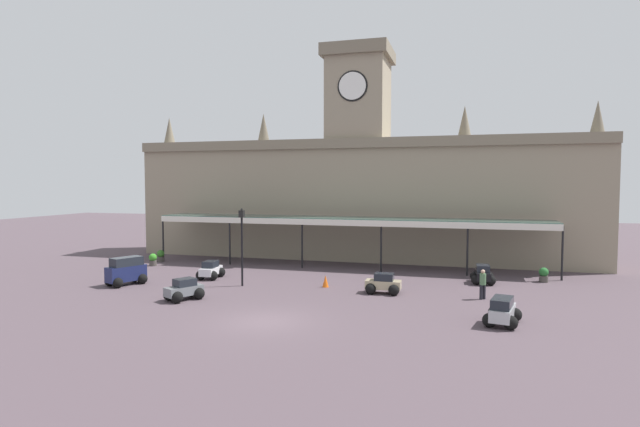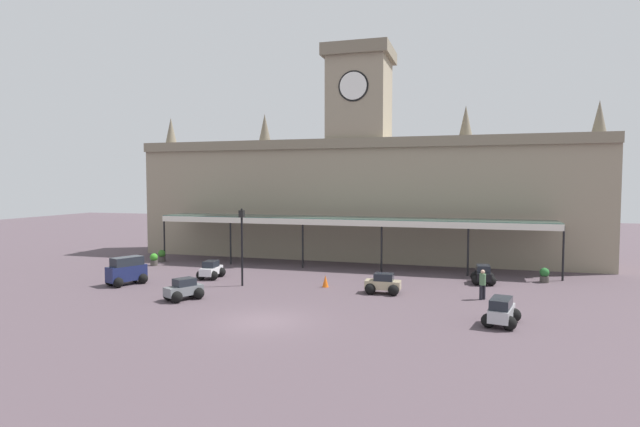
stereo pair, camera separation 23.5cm
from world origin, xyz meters
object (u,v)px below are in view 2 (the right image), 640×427
at_px(car_silver_estate, 501,313).
at_px(traffic_cone, 325,281).
at_px(planter_by_canopy, 162,256).
at_px(car_beige_sedan, 383,285).
at_px(car_navy_van, 127,272).
at_px(planter_forecourt_centre, 154,259).
at_px(victorian_lamppost, 242,238).
at_px(planter_near_kerb, 544,275).
at_px(car_black_sedan, 483,276).
at_px(car_grey_sedan, 184,291).
at_px(car_white_sedan, 211,271).
at_px(pedestrian_beside_cars, 483,283).

xyz_separation_m(car_silver_estate, traffic_cone, (-10.03, 5.85, -0.20)).
relative_size(car_silver_estate, planter_by_canopy, 2.48).
bearing_deg(car_beige_sedan, car_navy_van, -172.70).
distance_m(car_navy_van, planter_forecourt_centre, 7.53).
distance_m(traffic_cone, planter_forecourt_centre, 15.69).
bearing_deg(car_silver_estate, victorian_lamppost, 162.66).
xyz_separation_m(planter_near_kerb, planter_by_canopy, (-29.00, 0.60, 0.00)).
bearing_deg(victorian_lamppost, car_black_sedan, 19.47).
xyz_separation_m(car_navy_van, planter_by_canopy, (-3.41, 8.93, -0.32)).
bearing_deg(planter_forecourt_centre, car_silver_estate, -21.61).
bearing_deg(planter_forecourt_centre, victorian_lamppost, -27.61).
bearing_deg(car_grey_sedan, victorian_lamppost, 71.45).
bearing_deg(planter_by_canopy, planter_forecourt_centre, -72.74).
relative_size(car_white_sedan, planter_near_kerb, 2.21).
distance_m(car_beige_sedan, pedestrian_beside_cars, 5.57).
distance_m(planter_near_kerb, planter_by_canopy, 29.01).
distance_m(car_white_sedan, planter_forecourt_centre, 7.72).
distance_m(car_grey_sedan, pedestrian_beside_cars, 16.58).
relative_size(car_white_sedan, victorian_lamppost, 0.43).
bearing_deg(car_black_sedan, pedestrian_beside_cars, -91.53).
xyz_separation_m(car_silver_estate, car_beige_sedan, (-6.29, 5.05, -0.06)).
height_order(car_black_sedan, planter_by_canopy, car_black_sedan).
bearing_deg(car_black_sedan, planter_near_kerb, 20.89).
distance_m(car_black_sedan, traffic_cone, 10.24).
bearing_deg(car_white_sedan, planter_near_kerb, 12.71).
height_order(car_beige_sedan, car_navy_van, car_navy_van).
relative_size(car_black_sedan, car_navy_van, 0.81).
bearing_deg(car_silver_estate, car_white_sedan, 160.48).
distance_m(car_grey_sedan, traffic_cone, 8.60).
xyz_separation_m(car_navy_van, planter_forecourt_centre, (-2.81, 6.98, -0.32)).
distance_m(car_grey_sedan, planter_near_kerb, 22.69).
xyz_separation_m(victorian_lamppost, planter_by_canopy, (-10.63, 7.20, -2.55)).
bearing_deg(planter_forecourt_centre, car_beige_sedan, -14.60).
height_order(car_white_sedan, planter_near_kerb, car_white_sedan).
bearing_deg(car_grey_sedan, planter_forecourt_centre, 131.55).
height_order(car_white_sedan, planter_forecourt_centre, car_white_sedan).
height_order(car_silver_estate, traffic_cone, car_silver_estate).
height_order(car_silver_estate, car_grey_sedan, car_silver_estate).
xyz_separation_m(car_navy_van, planter_near_kerb, (25.59, 8.34, -0.32)).
distance_m(car_beige_sedan, planter_by_canopy, 20.67).
distance_m(car_silver_estate, car_black_sedan, 9.89).
bearing_deg(car_black_sedan, victorian_lamppost, -160.53).
height_order(pedestrian_beside_cars, planter_forecourt_centre, pedestrian_beside_cars).
bearing_deg(planter_by_canopy, pedestrian_beside_cars, -15.34).
bearing_deg(car_white_sedan, car_grey_sedan, -74.88).
bearing_deg(car_black_sedan, car_silver_estate, -86.50).
bearing_deg(planter_by_canopy, car_beige_sedan, -19.43).
xyz_separation_m(car_white_sedan, victorian_lamppost, (3.14, -1.75, 2.54)).
relative_size(car_navy_van, planter_near_kerb, 2.69).
bearing_deg(car_beige_sedan, car_silver_estate, -38.79).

